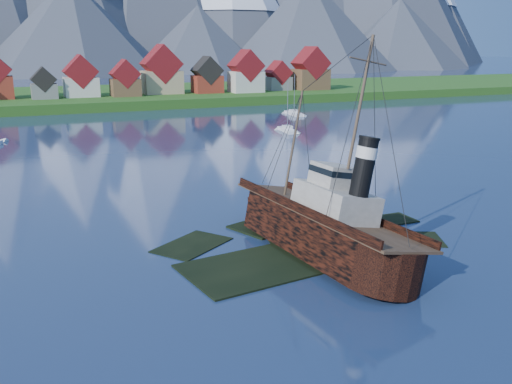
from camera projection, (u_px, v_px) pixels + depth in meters
name	position (u px, v px, depth m)	size (l,w,h in m)	color
ground	(295.00, 252.00, 57.45)	(1400.00, 1400.00, 0.00)	navy
shoal	(301.00, 246.00, 60.13)	(31.71, 21.24, 1.14)	black
shore_bank	(83.00, 101.00, 208.46)	(600.00, 80.00, 3.20)	#1A4D16
seawall	(98.00, 112.00, 174.70)	(600.00, 2.50, 2.00)	#3F3D38
tugboat_wreck	(310.00, 223.00, 57.41)	(6.64, 28.61, 22.67)	black
sailboat_d	(287.00, 131.00, 135.90)	(3.38, 9.09, 12.11)	white
sailboat_e	(294.00, 114.00, 168.12)	(4.04, 10.85, 12.29)	white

